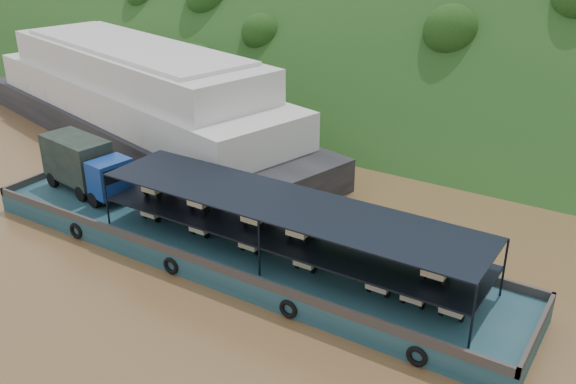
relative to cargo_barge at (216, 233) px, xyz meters
The scene contains 4 objects.
ground 4.99m from the cargo_barge, ahead, with size 160.00×160.00×0.00m, color brown.
hillside 37.14m from the cargo_barge, 82.62° to the left, with size 140.00×28.00×28.00m, color #193914.
cargo_barge is the anchor object (origin of this frame).
passenger_ferry 22.75m from the cargo_barge, 145.91° to the left, with size 43.51×20.70×8.55m.
Camera 1 is at (17.46, -27.54, 19.54)m, focal length 40.00 mm.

